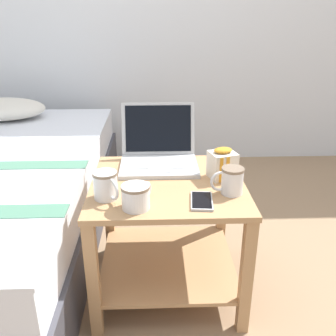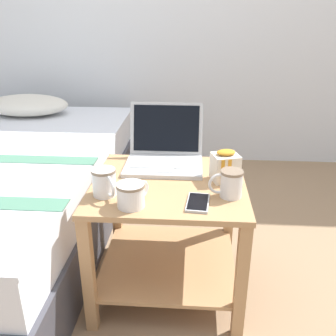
# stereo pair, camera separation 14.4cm
# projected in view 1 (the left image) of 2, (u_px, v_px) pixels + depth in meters

# --- Properties ---
(ground_plane) EXTENTS (8.00, 8.00, 0.00)m
(ground_plane) POSITION_uv_depth(u_px,v_px,m) (168.00, 285.00, 1.72)
(ground_plane) COLOR #937556
(bedside_table) EXTENTS (0.62, 0.59, 0.52)m
(bedside_table) POSITION_uv_depth(u_px,v_px,m) (168.00, 221.00, 1.59)
(bedside_table) COLOR tan
(bedside_table) RESTS_ON ground_plane
(laptop) EXTENTS (0.34, 0.32, 0.25)m
(laptop) POSITION_uv_depth(u_px,v_px,m) (159.00, 153.00, 1.68)
(laptop) COLOR #B7BABC
(laptop) RESTS_ON bedside_table
(mug_front_left) EXTENTS (0.11, 0.13, 0.09)m
(mug_front_left) POSITION_uv_depth(u_px,v_px,m) (136.00, 195.00, 1.30)
(mug_front_left) COLOR white
(mug_front_left) RESTS_ON bedside_table
(mug_front_right) EXTENTS (0.13, 0.08, 0.10)m
(mug_front_right) POSITION_uv_depth(u_px,v_px,m) (231.00, 180.00, 1.40)
(mug_front_right) COLOR white
(mug_front_right) RESTS_ON bedside_table
(mug_mid_center) EXTENTS (0.10, 0.12, 0.10)m
(mug_mid_center) POSITION_uv_depth(u_px,v_px,m) (106.00, 184.00, 1.36)
(mug_mid_center) COLOR white
(mug_mid_center) RESTS_ON bedside_table
(snack_bag) EXTENTS (0.12, 0.12, 0.13)m
(snack_bag) POSITION_uv_depth(u_px,v_px,m) (222.00, 164.00, 1.53)
(snack_bag) COLOR silver
(snack_bag) RESTS_ON bedside_table
(cell_phone) EXTENTS (0.09, 0.15, 0.01)m
(cell_phone) POSITION_uv_depth(u_px,v_px,m) (202.00, 201.00, 1.35)
(cell_phone) COLOR #B7BABC
(cell_phone) RESTS_ON bedside_table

